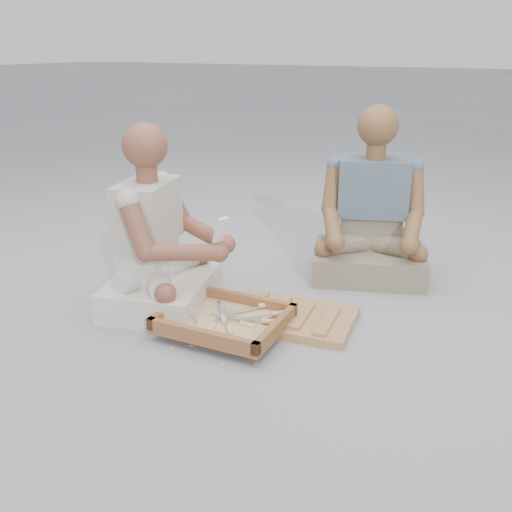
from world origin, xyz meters
The scene contains 29 objects.
ground centered at (0.00, 0.00, 0.00)m, with size 60.00×60.00×0.00m, color gray.
carved_panel centered at (0.12, 0.17, 0.02)m, with size 0.54×0.36×0.04m, color #945E39.
tool_tray centered at (-0.07, -0.06, 0.06)m, with size 0.52×0.43×0.06m.
chisel_0 centered at (-0.08, -0.05, 0.07)m, with size 0.15×0.18×0.02m.
chisel_1 centered at (0.02, -0.05, 0.06)m, with size 0.22×0.02×0.02m.
chisel_2 centered at (-0.01, -0.13, 0.07)m, with size 0.16×0.18×0.02m.
chisel_3 centered at (0.10, 0.07, 0.07)m, with size 0.16×0.18×0.02m.
chisel_4 centered at (-0.08, -0.13, 0.06)m, with size 0.07×0.22×0.02m.
chisel_5 centered at (0.09, -0.01, 0.07)m, with size 0.22×0.07×0.02m.
chisel_6 centered at (-0.13, -0.17, 0.06)m, with size 0.17×0.17×0.02m.
chisel_7 centered at (0.01, 0.11, 0.07)m, with size 0.14×0.19×0.02m.
wood_chip_0 centered at (-0.08, -0.03, 0.00)m, with size 0.02×0.01×0.00m, color tan.
wood_chip_1 centered at (-0.18, -0.27, 0.00)m, with size 0.02×0.01×0.00m, color tan.
wood_chip_2 centered at (0.02, 0.19, 0.00)m, with size 0.02×0.01×0.00m, color tan.
wood_chip_3 centered at (-0.13, -0.21, 0.00)m, with size 0.02×0.01×0.00m, color tan.
wood_chip_4 centered at (-0.28, 0.19, 0.00)m, with size 0.02×0.01×0.00m, color tan.
wood_chip_5 centered at (0.06, -0.28, 0.00)m, with size 0.02×0.01×0.00m, color tan.
wood_chip_6 centered at (0.23, 0.17, 0.00)m, with size 0.02×0.01×0.00m, color tan.
wood_chip_7 centered at (-0.25, -0.18, 0.00)m, with size 0.02×0.01×0.00m, color tan.
wood_chip_8 centered at (-0.38, 0.08, 0.00)m, with size 0.02×0.01×0.00m, color tan.
wood_chip_9 centered at (-0.04, -0.10, 0.00)m, with size 0.02×0.01×0.00m, color tan.
wood_chip_10 centered at (0.18, 0.12, 0.00)m, with size 0.02×0.01×0.00m, color tan.
wood_chip_11 centered at (-0.06, -0.14, 0.00)m, with size 0.02×0.01×0.00m, color tan.
wood_chip_12 centered at (0.16, -0.21, 0.00)m, with size 0.02×0.01×0.00m, color tan.
wood_chip_13 centered at (0.10, -0.12, 0.00)m, with size 0.02×0.01×0.00m, color tan.
wood_chip_14 centered at (-0.21, 0.17, 0.00)m, with size 0.02×0.01×0.00m, color tan.
craftsman centered at (-0.47, 0.03, 0.28)m, with size 0.61×0.62×0.82m.
companion centered at (0.23, 0.85, 0.29)m, with size 0.67×0.60×0.86m.
mobile_phone centered at (-0.16, 0.06, 0.40)m, with size 0.06×0.06×0.12m.
Camera 1 is at (1.07, -1.83, 1.12)m, focal length 40.00 mm.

